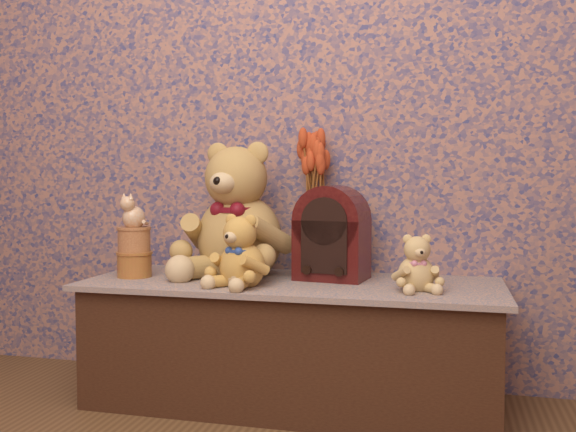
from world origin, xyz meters
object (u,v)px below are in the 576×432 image
object	(u,v)px
teddy_medium	(242,247)
cat_figurine	(134,210)
teddy_small	(416,260)
ceramic_vase	(314,246)
cathedral_radio	(332,233)
biscuit_tin_lower	(135,265)
teddy_large	(239,204)

from	to	relation	value
teddy_medium	cat_figurine	world-z (taller)	cat_figurine
teddy_small	ceramic_vase	bearing A→B (deg)	127.72
teddy_medium	teddy_small	world-z (taller)	teddy_medium
cathedral_radio	biscuit_tin_lower	bearing A→B (deg)	-162.17
teddy_medium	cat_figurine	xyz separation A→B (m)	(-0.46, 0.09, 0.12)
cathedral_radio	ceramic_vase	world-z (taller)	cathedral_radio
teddy_medium	cat_figurine	distance (m)	0.48
teddy_large	ceramic_vase	distance (m)	0.33
ceramic_vase	cat_figurine	xyz separation A→B (m)	(-0.65, -0.24, 0.14)
teddy_small	biscuit_tin_lower	world-z (taller)	teddy_small
teddy_large	biscuit_tin_lower	distance (m)	0.46
teddy_large	ceramic_vase	size ratio (longest dim) A/B	2.48
teddy_large	cathedral_radio	xyz separation A→B (m)	(0.36, -0.01, -0.10)
cathedral_radio	teddy_small	bearing A→B (deg)	-19.18
teddy_medium	biscuit_tin_lower	world-z (taller)	teddy_medium
biscuit_tin_lower	cathedral_radio	bearing A→B (deg)	9.77
ceramic_vase	teddy_large	bearing A→B (deg)	-160.66
teddy_small	cat_figurine	bearing A→B (deg)	159.80
ceramic_vase	cat_figurine	bearing A→B (deg)	-159.95
teddy_small	cat_figurine	world-z (taller)	cat_figurine
biscuit_tin_lower	ceramic_vase	bearing A→B (deg)	20.05
teddy_small	cat_figurine	size ratio (longest dim) A/B	1.52
teddy_small	cat_figurine	distance (m)	1.06
teddy_large	teddy_medium	xyz separation A→B (m)	(0.09, -0.23, -0.14)
teddy_medium	teddy_small	bearing A→B (deg)	25.42
biscuit_tin_lower	cat_figurine	xyz separation A→B (m)	(0.00, 0.00, 0.21)
biscuit_tin_lower	cat_figurine	size ratio (longest dim) A/B	0.97
teddy_medium	ceramic_vase	world-z (taller)	teddy_medium
teddy_large	cathedral_radio	distance (m)	0.38
cat_figurine	cathedral_radio	bearing A→B (deg)	25.87
teddy_small	biscuit_tin_lower	size ratio (longest dim) A/B	1.57
teddy_large	ceramic_vase	world-z (taller)	teddy_large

